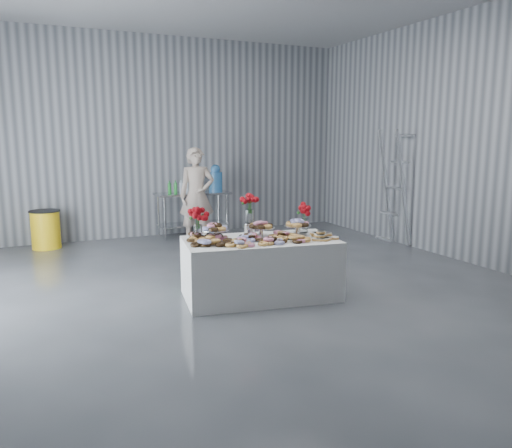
{
  "coord_description": "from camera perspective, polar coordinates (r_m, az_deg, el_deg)",
  "views": [
    {
      "loc": [
        -2.4,
        -5.63,
        2.03
      ],
      "look_at": [
        0.25,
        0.22,
        0.9
      ],
      "focal_mm": 35.0,
      "sensor_mm": 36.0,
      "label": 1
    }
  ],
  "objects": [
    {
      "name": "prep_table",
      "position": [
        10.27,
        -7.24,
        2.05
      ],
      "size": [
        1.5,
        0.6,
        0.9
      ],
      "color": "silver",
      "rests_on": "ground"
    },
    {
      "name": "person",
      "position": [
        9.55,
        -6.77,
        3.23
      ],
      "size": [
        0.73,
        0.55,
        1.83
      ],
      "primitive_type": "imported",
      "rotation": [
        0.0,
        0.0,
        -0.18
      ],
      "color": "#CC8C93",
      "rests_on": "ground"
    },
    {
      "name": "bouquet_center",
      "position": [
        6.53,
        -0.77,
        2.08
      ],
      "size": [
        0.26,
        0.26,
        0.57
      ],
      "color": "silver",
      "rests_on": "display_table"
    },
    {
      "name": "cake_stand_right",
      "position": [
        6.55,
        4.76,
        -0.03
      ],
      "size": [
        0.36,
        0.36,
        0.17
      ],
      "color": "silver",
      "rests_on": "display_table"
    },
    {
      "name": "danish_pile",
      "position": [
        6.37,
        7.38,
        -1.16
      ],
      "size": [
        0.48,
        0.48,
        0.11
      ],
      "primitive_type": null,
      "color": "white",
      "rests_on": "display_table"
    },
    {
      "name": "stepladder",
      "position": [
        9.63,
        15.54,
        4.01
      ],
      "size": [
        0.65,
        0.54,
        2.17
      ],
      "primitive_type": null,
      "rotation": [
        0.0,
        -0.19,
        0.0
      ],
      "color": "silver",
      "rests_on": "ground"
    },
    {
      "name": "cake_stand_mid",
      "position": [
        6.4,
        0.56,
        -0.25
      ],
      "size": [
        0.36,
        0.36,
        0.17
      ],
      "color": "silver",
      "rests_on": "display_table"
    },
    {
      "name": "water_jug",
      "position": [
        10.37,
        -4.65,
        5.11
      ],
      "size": [
        0.28,
        0.28,
        0.55
      ],
      "color": "#3B83C9",
      "rests_on": "prep_table"
    },
    {
      "name": "drink_bottles",
      "position": [
        10.04,
        -8.87,
        4.21
      ],
      "size": [
        0.54,
        0.08,
        0.27
      ],
      "primitive_type": null,
      "color": "#268C33",
      "rests_on": "prep_table"
    },
    {
      "name": "room_walls",
      "position": [
        6.11,
        -4.01,
        15.71
      ],
      "size": [
        8.04,
        9.04,
        4.02
      ],
      "color": "gray",
      "rests_on": "ground"
    },
    {
      "name": "bouquet_right",
      "position": [
        6.72,
        5.54,
        1.55
      ],
      "size": [
        0.26,
        0.26,
        0.42
      ],
      "color": "white",
      "rests_on": "display_table"
    },
    {
      "name": "trash_barrel",
      "position": [
        9.88,
        -22.91,
        -0.57
      ],
      "size": [
        0.55,
        0.55,
        0.7
      ],
      "rotation": [
        0.0,
        0.0,
        0.12
      ],
      "color": "yellow",
      "rests_on": "ground"
    },
    {
      "name": "display_table",
      "position": [
        6.36,
        0.5,
        -5.07
      ],
      "size": [
        2.03,
        1.28,
        0.75
      ],
      "primitive_type": "cube",
      "rotation": [
        0.0,
        0.0,
        -0.15
      ],
      "color": "silver",
      "rests_on": "ground"
    },
    {
      "name": "ground",
      "position": [
        6.45,
        -1.2,
        -8.34
      ],
      "size": [
        9.0,
        9.0,
        0.0
      ],
      "primitive_type": "plane",
      "color": "#383B40",
      "rests_on": "ground"
    },
    {
      "name": "cake_stand_left",
      "position": [
        6.26,
        -4.72,
        -0.51
      ],
      "size": [
        0.36,
        0.36,
        0.17
      ],
      "color": "silver",
      "rests_on": "display_table"
    },
    {
      "name": "donut_mounds",
      "position": [
        6.22,
        0.7,
        -1.44
      ],
      "size": [
        1.91,
        1.06,
        0.09
      ],
      "primitive_type": null,
      "rotation": [
        0.0,
        0.0,
        -0.15
      ],
      "color": "#E39C53",
      "rests_on": "display_table"
    },
    {
      "name": "bouquet_left",
      "position": [
        6.3,
        -6.7,
        0.96
      ],
      "size": [
        0.26,
        0.26,
        0.42
      ],
      "color": "white",
      "rests_on": "display_table"
    }
  ]
}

